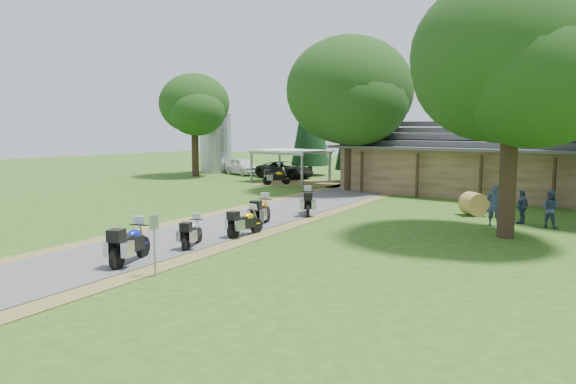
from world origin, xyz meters
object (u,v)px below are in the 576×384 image
Objects in this scene: motorcycle_row_a at (130,242)px; motorcycle_row_e at (308,201)px; silo at (216,141)px; car_dark_suv at (285,166)px; car_white_sedan at (243,164)px; motorcycle_row_d at (261,210)px; motorcycle_row_b at (192,231)px; motorcycle_carport_a at (277,176)px; lodge at (504,158)px; hay_bale at (474,204)px; motorcycle_row_c at (245,221)px; carport at (290,166)px.

motorcycle_row_e is at bearing -17.66° from motorcycle_row_a.
silo reaches higher than car_dark_suv.
car_white_sedan is 2.87× the size of motorcycle_row_d.
motorcycle_carport_a reaches higher than motorcycle_row_b.
car_dark_suv reaches higher than motorcycle_row_a.
car_white_sedan is 3.45× the size of motorcycle_row_b.
motorcycle_row_b is at bearing -150.10° from car_dark_suv.
car_white_sedan is at bearing 176.70° from lodge.
motorcycle_row_e is (-0.15, 3.86, -0.01)m from motorcycle_row_d.
motorcycle_row_c is at bearing -117.34° from hay_bale.
silo is 9.30m from car_dark_suv.
motorcycle_row_a is at bearing -119.53° from motorcycle_carport_a.
car_white_sedan is (-23.91, 1.38, -1.46)m from lodge.
car_dark_suv is at bearing 12.37° from motorcycle_row_d.
motorcycle_row_c is 1.56× the size of hay_bale.
motorcycle_carport_a reaches higher than motorcycle_row_c.
car_dark_suv is 5.61m from motorcycle_carport_a.
motorcycle_row_a is (23.51, -28.05, -2.35)m from silo.
motorcycle_row_c is 0.88× the size of motorcycle_row_d.
motorcycle_row_b is at bearing 176.52° from motorcycle_row_c.
motorcycle_carport_a is at bearing 8.49° from motorcycle_row_e.
lodge is at bearing -32.70° from motorcycle_row_a.
motorcycle_row_e is 1.75× the size of hay_bale.
car_white_sedan is at bearing -5.81° from silo.
motorcycle_row_c is at bearing -101.98° from lodge.
silo is 3.38× the size of motorcycle_row_c.
motorcycle_row_c is (-0.09, 5.78, -0.11)m from motorcycle_row_a.
motorcycle_row_e is at bearing -144.12° from hay_bale.
lodge is 9.77m from hay_bale.
motorcycle_carport_a is (-11.59, 22.47, -0.06)m from motorcycle_row_a.
carport reaches higher than car_dark_suv.
hay_bale is at bearing -19.93° from carport.
car_white_sedan is at bearing 163.67° from carport.
car_white_sedan is at bearing 90.43° from motorcycle_carport_a.
car_dark_suv is at bearing -4.92° from silo.
motorcycle_row_d is at bearing 23.39° from motorcycle_row_c.
motorcycle_row_c is at bearing -117.51° from car_white_sedan.
car_white_sedan is 27.50m from hay_bale.
motorcycle_row_d is (22.45, -20.06, -2.37)m from silo.
carport reaches higher than motorcycle_row_c.
car_white_sedan is 2.79× the size of motorcycle_row_a.
motorcycle_row_c is (0.16, 2.80, 0.03)m from motorcycle_row_b.
carport is 1.01× the size of car_white_sedan.
motorcycle_row_e is 1.05× the size of motorcycle_carport_a.
lodge is 10.01× the size of motorcycle_row_a.
lodge reaches higher than motorcycle_carport_a.
car_white_sedan is at bearing 41.54° from motorcycle_row_c.
car_dark_suv is (-18.72, 0.99, -1.36)m from lodge.
motorcycle_carport_a is (8.06, -5.19, -0.33)m from car_white_sedan.
car_white_sedan reaches higher than motorcycle_row_a.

